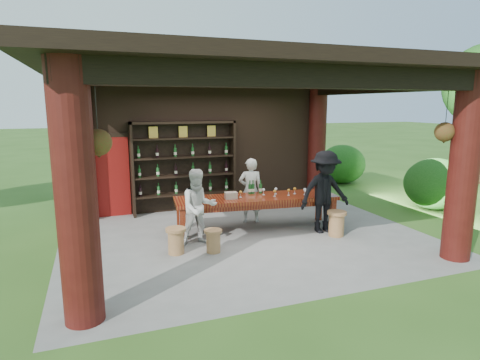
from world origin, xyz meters
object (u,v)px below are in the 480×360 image
object	(u,v)px
host	(251,190)
guest_man	(325,192)
tasting_table	(256,202)
stool_near_left	(213,240)
napkin_basket	(231,195)
stool_far_left	(176,240)
guest_woman	(199,207)
wine_shelf	(184,167)
stool_near_right	(337,223)

from	to	relation	value
host	guest_man	bearing A→B (deg)	151.13
tasting_table	stool_near_left	bearing A→B (deg)	-141.23
host	napkin_basket	distance (m)	0.88
stool_near_left	stool_far_left	xyz separation A→B (m)	(-0.68, 0.17, 0.03)
stool_far_left	guest_woman	bearing A→B (deg)	34.08
wine_shelf	napkin_basket	bearing A→B (deg)	-74.17
stool_near_right	host	distance (m)	2.13
stool_near_right	host	bearing A→B (deg)	130.19
stool_near_left	stool_near_right	bearing A→B (deg)	0.72
host	napkin_basket	size ratio (longest dim) A/B	5.88
stool_far_left	host	world-z (taller)	host
stool_near_left	stool_far_left	size ratio (longest dim) A/B	0.89
stool_near_right	guest_man	world-z (taller)	guest_man
napkin_basket	wine_shelf	bearing A→B (deg)	105.83
napkin_basket	stool_far_left	bearing A→B (deg)	-147.54
stool_near_left	guest_man	size ratio (longest dim) A/B	0.25
stool_far_left	stool_near_left	bearing A→B (deg)	-14.06
stool_near_right	guest_man	xyz separation A→B (m)	(-0.11, 0.33, 0.61)
wine_shelf	stool_near_left	bearing A→B (deg)	-92.53
guest_man	napkin_basket	size ratio (longest dim) A/B	6.88
wine_shelf	host	bearing A→B (deg)	-49.38
wine_shelf	stool_near_right	size ratio (longest dim) A/B	4.96
host	guest_man	world-z (taller)	guest_man
stool_near_left	napkin_basket	distance (m)	1.40
host	napkin_basket	bearing A→B (deg)	56.63
guest_man	host	bearing A→B (deg)	134.10
stool_near_left	host	bearing A→B (deg)	49.41
tasting_table	guest_woman	distance (m)	1.53
tasting_table	guest_woman	world-z (taller)	guest_woman
stool_near_right	guest_woman	size ratio (longest dim) A/B	0.35
guest_man	tasting_table	bearing A→B (deg)	152.30
stool_far_left	guest_man	distance (m)	3.36
guest_woman	stool_far_left	bearing A→B (deg)	-147.08
stool_near_right	guest_woman	bearing A→B (deg)	170.12
stool_near_left	host	distance (m)	2.20
stool_near_left	guest_woman	distance (m)	0.76
stool_near_right	stool_near_left	bearing A→B (deg)	-179.28
wine_shelf	stool_near_left	distance (m)	3.22
wine_shelf	tasting_table	xyz separation A→B (m)	(1.17, -2.03, -0.54)
tasting_table	host	distance (m)	0.59
wine_shelf	stool_far_left	distance (m)	3.15
wine_shelf	napkin_basket	xyz separation A→B (m)	(0.57, -2.02, -0.35)
wine_shelf	guest_woman	xyz separation A→B (m)	(-0.28, -2.54, -0.41)
stool_near_left	guest_woman	world-z (taller)	guest_woman
stool_far_left	tasting_table	bearing A→B (deg)	23.88
tasting_table	stool_far_left	xyz separation A→B (m)	(-1.98, -0.88, -0.37)
stool_near_right	host	size ratio (longest dim) A/B	0.35
stool_near_left	napkin_basket	size ratio (longest dim) A/B	1.70
wine_shelf	napkin_basket	size ratio (longest dim) A/B	10.22
guest_man	napkin_basket	bearing A→B (deg)	159.86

